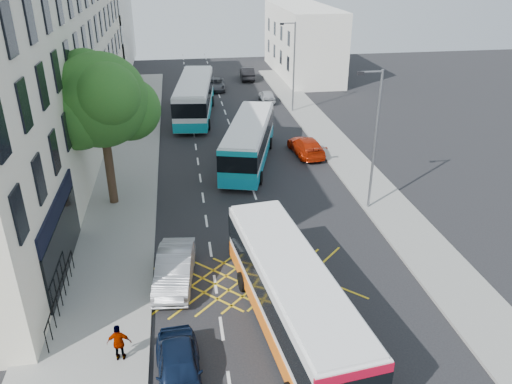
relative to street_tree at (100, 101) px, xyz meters
name	(u,v)px	position (x,y,z in m)	size (l,w,h in m)	color
ground	(319,375)	(8.51, -14.97, -6.29)	(120.00, 120.00, 0.00)	black
pavement_left	(114,203)	(0.01, 0.03, -6.22)	(5.00, 70.00, 0.15)	gray
pavement_right	(369,185)	(16.01, 0.03, -6.22)	(3.00, 70.00, 0.15)	gray
terrace_main	(35,62)	(-5.49, 9.52, 0.46)	(8.30, 45.00, 13.50)	beige
terrace_far	(95,29)	(-5.49, 40.03, -1.29)	(8.00, 20.00, 10.00)	silver
building_right	(302,41)	(19.51, 33.03, -2.29)	(6.00, 18.00, 8.00)	silver
street_tree	(100,101)	(0.00, 0.00, 0.00)	(6.30, 5.70, 8.80)	#382619
lamp_near	(374,134)	(14.71, -2.97, -1.68)	(1.45, 0.15, 8.00)	slate
lamp_far	(293,63)	(14.71, 17.03, -1.68)	(1.45, 0.15, 8.00)	slate
railings	(61,295)	(-1.19, -9.67, -5.57)	(0.08, 5.60, 1.14)	black
bus_near	(291,296)	(8.04, -12.37, -4.69)	(3.75, 11.02, 3.04)	silver
bus_mid	(249,141)	(8.93, 5.24, -4.70)	(5.37, 11.05, 3.03)	silver
bus_far	(195,97)	(5.71, 17.14, -4.49)	(4.24, 12.38, 3.41)	silver
parked_car_blue	(179,369)	(3.61, -14.55, -5.63)	(1.57, 3.90, 1.33)	black
parked_car_silver	(175,269)	(3.54, -8.52, -5.55)	(1.57, 4.49, 1.48)	#999BA1
red_hatchback	(306,146)	(13.36, 6.17, -5.63)	(1.85, 4.54, 1.32)	#B02307
distant_car_grey	(216,84)	(8.37, 26.66, -5.70)	(1.98, 4.29, 1.19)	#3D3E44
distant_car_silver	(267,96)	(13.07, 20.99, -5.69)	(1.41, 3.51, 1.19)	#ACAFB4
distant_car_dark	(247,73)	(12.50, 31.11, -5.58)	(1.51, 4.33, 1.43)	black
pedestrian_far	(119,343)	(1.51, -13.19, -5.38)	(0.89, 0.37, 1.52)	gray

